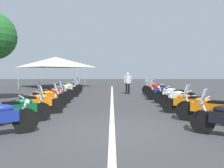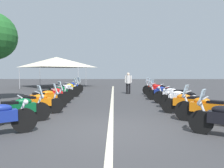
{
  "view_description": "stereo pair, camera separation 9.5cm",
  "coord_description": "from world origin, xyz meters",
  "px_view_note": "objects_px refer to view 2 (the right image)",
  "views": [
    {
      "loc": [
        -5.9,
        -0.0,
        1.68
      ],
      "look_at": [
        4.9,
        0.0,
        1.03
      ],
      "focal_mm": 34.09,
      "sensor_mm": 36.0,
      "label": 1
    },
    {
      "loc": [
        -5.9,
        -0.1,
        1.68
      ],
      "look_at": [
        4.9,
        0.0,
        1.03
      ],
      "focal_mm": 34.09,
      "sensor_mm": 36.0,
      "label": 2
    }
  ],
  "objects_px": {
    "motorcycle_left_row_3": "(44,98)",
    "bystander_1": "(128,82)",
    "motorcycle_right_row_5": "(163,93)",
    "traffic_cone_0": "(184,93)",
    "motorcycle_left_row_5": "(58,93)",
    "motorcycle_left_row_8": "(71,87)",
    "motorcycle_right_row_7": "(156,88)",
    "motorcycle_right_row_4": "(174,95)",
    "motorcycle_left_row_2": "(36,103)",
    "motorcycle_right_row_1": "(207,109)",
    "motorcycle_left_row_6": "(64,90)",
    "motorcycle_right_row_3": "(181,99)",
    "motorcycle_left_row_4": "(53,95)",
    "motorcycle_left_row_7": "(68,89)",
    "motorcycle_left_row_1": "(19,109)",
    "event_tent": "(56,62)",
    "motorcycle_right_row_2": "(188,103)",
    "motorcycle_right_row_6": "(159,90)"
  },
  "relations": [
    {
      "from": "motorcycle_left_row_5",
      "to": "motorcycle_left_row_8",
      "type": "xyz_separation_m",
      "value": [
        4.11,
        0.06,
        0.01
      ]
    },
    {
      "from": "motorcycle_right_row_1",
      "to": "motorcycle_left_row_4",
      "type": "bearing_deg",
      "value": 0.45
    },
    {
      "from": "motorcycle_left_row_5",
      "to": "bystander_1",
      "type": "height_order",
      "value": "bystander_1"
    },
    {
      "from": "motorcycle_left_row_5",
      "to": "motorcycle_left_row_8",
      "type": "height_order",
      "value": "motorcycle_left_row_8"
    },
    {
      "from": "motorcycle_left_row_4",
      "to": "event_tent",
      "type": "distance_m",
      "value": 12.51
    },
    {
      "from": "motorcycle_left_row_5",
      "to": "motorcycle_left_row_7",
      "type": "distance_m",
      "value": 2.87
    },
    {
      "from": "motorcycle_right_row_4",
      "to": "motorcycle_right_row_6",
      "type": "bearing_deg",
      "value": -61.21
    },
    {
      "from": "motorcycle_left_row_7",
      "to": "traffic_cone_0",
      "type": "height_order",
      "value": "motorcycle_left_row_7"
    },
    {
      "from": "motorcycle_right_row_5",
      "to": "traffic_cone_0",
      "type": "bearing_deg",
      "value": -111.19
    },
    {
      "from": "motorcycle_right_row_5",
      "to": "motorcycle_right_row_7",
      "type": "xyz_separation_m",
      "value": [
        2.79,
        -0.1,
        0.01
      ]
    },
    {
      "from": "motorcycle_right_row_6",
      "to": "motorcycle_right_row_2",
      "type": "bearing_deg",
      "value": 117.72
    },
    {
      "from": "motorcycle_left_row_3",
      "to": "traffic_cone_0",
      "type": "bearing_deg",
      "value": -1.48
    },
    {
      "from": "motorcycle_left_row_8",
      "to": "motorcycle_right_row_3",
      "type": "relative_size",
      "value": 0.93
    },
    {
      "from": "motorcycle_right_row_5",
      "to": "motorcycle_right_row_7",
      "type": "height_order",
      "value": "motorcycle_right_row_7"
    },
    {
      "from": "motorcycle_right_row_4",
      "to": "motorcycle_right_row_2",
      "type": "bearing_deg",
      "value": 111.51
    },
    {
      "from": "motorcycle_right_row_4",
      "to": "event_tent",
      "type": "xyz_separation_m",
      "value": [
        12.05,
        9.2,
        2.19
      ]
    },
    {
      "from": "motorcycle_right_row_5",
      "to": "motorcycle_left_row_6",
      "type": "bearing_deg",
      "value": 14.95
    },
    {
      "from": "motorcycle_right_row_3",
      "to": "traffic_cone_0",
      "type": "relative_size",
      "value": 3.08
    },
    {
      "from": "motorcycle_left_row_5",
      "to": "motorcycle_right_row_4",
      "type": "distance_m",
      "value": 6.41
    },
    {
      "from": "motorcycle_right_row_5",
      "to": "motorcycle_right_row_7",
      "type": "bearing_deg",
      "value": -63.25
    },
    {
      "from": "motorcycle_left_row_7",
      "to": "event_tent",
      "type": "height_order",
      "value": "event_tent"
    },
    {
      "from": "motorcycle_right_row_2",
      "to": "motorcycle_left_row_5",
      "type": "bearing_deg",
      "value": -3.66
    },
    {
      "from": "motorcycle_right_row_3",
      "to": "traffic_cone_0",
      "type": "xyz_separation_m",
      "value": [
        4.07,
        -1.48,
        -0.16
      ]
    },
    {
      "from": "motorcycle_left_row_8",
      "to": "motorcycle_right_row_2",
      "type": "xyz_separation_m",
      "value": [
        -8.06,
        -6.12,
        -0.02
      ]
    },
    {
      "from": "motorcycle_left_row_3",
      "to": "bystander_1",
      "type": "distance_m",
      "value": 7.62
    },
    {
      "from": "motorcycle_left_row_5",
      "to": "motorcycle_right_row_4",
      "type": "height_order",
      "value": "motorcycle_right_row_4"
    },
    {
      "from": "bystander_1",
      "to": "motorcycle_left_row_2",
      "type": "bearing_deg",
      "value": 163.78
    },
    {
      "from": "motorcycle_left_row_6",
      "to": "motorcycle_left_row_1",
      "type": "bearing_deg",
      "value": -113.49
    },
    {
      "from": "motorcycle_left_row_1",
      "to": "event_tent",
      "type": "height_order",
      "value": "event_tent"
    },
    {
      "from": "motorcycle_left_row_3",
      "to": "motorcycle_right_row_4",
      "type": "relative_size",
      "value": 0.97
    },
    {
      "from": "motorcycle_left_row_2",
      "to": "motorcycle_right_row_7",
      "type": "bearing_deg",
      "value": 24.49
    },
    {
      "from": "motorcycle_left_row_2",
      "to": "event_tent",
      "type": "height_order",
      "value": "event_tent"
    },
    {
      "from": "traffic_cone_0",
      "to": "motorcycle_right_row_6",
      "type": "bearing_deg",
      "value": 85.76
    },
    {
      "from": "motorcycle_left_row_6",
      "to": "motorcycle_right_row_5",
      "type": "xyz_separation_m",
      "value": [
        -1.49,
        -6.01,
        -0.02
      ]
    },
    {
      "from": "motorcycle_left_row_3",
      "to": "bystander_1",
      "type": "xyz_separation_m",
      "value": [
        6.37,
        -4.15,
        0.45
      ]
    },
    {
      "from": "motorcycle_left_row_5",
      "to": "motorcycle_right_row_2",
      "type": "bearing_deg",
      "value": -66.73
    },
    {
      "from": "motorcycle_left_row_6",
      "to": "motorcycle_right_row_1",
      "type": "height_order",
      "value": "motorcycle_right_row_1"
    },
    {
      "from": "motorcycle_right_row_7",
      "to": "traffic_cone_0",
      "type": "height_order",
      "value": "motorcycle_right_row_7"
    },
    {
      "from": "motorcycle_left_row_2",
      "to": "motorcycle_left_row_4",
      "type": "distance_m",
      "value": 2.7
    },
    {
      "from": "motorcycle_right_row_7",
      "to": "motorcycle_left_row_4",
      "type": "bearing_deg",
      "value": 68.33
    },
    {
      "from": "motorcycle_left_row_7",
      "to": "motorcycle_left_row_8",
      "type": "bearing_deg",
      "value": 59.54
    },
    {
      "from": "motorcycle_left_row_3",
      "to": "motorcycle_right_row_5",
      "type": "height_order",
      "value": "motorcycle_left_row_3"
    },
    {
      "from": "motorcycle_left_row_2",
      "to": "motorcycle_right_row_1",
      "type": "height_order",
      "value": "motorcycle_right_row_1"
    },
    {
      "from": "motorcycle_left_row_6",
      "to": "motorcycle_right_row_5",
      "type": "height_order",
      "value": "motorcycle_left_row_6"
    },
    {
      "from": "event_tent",
      "to": "motorcycle_left_row_1",
      "type": "bearing_deg",
      "value": -169.08
    },
    {
      "from": "motorcycle_left_row_8",
      "to": "motorcycle_left_row_1",
      "type": "bearing_deg",
      "value": -123.74
    },
    {
      "from": "motorcycle_left_row_3",
      "to": "motorcycle_right_row_1",
      "type": "relative_size",
      "value": 1.07
    },
    {
      "from": "motorcycle_left_row_1",
      "to": "motorcycle_left_row_4",
      "type": "bearing_deg",
      "value": 58.12
    },
    {
      "from": "motorcycle_right_row_3",
      "to": "motorcycle_left_row_4",
      "type": "bearing_deg",
      "value": 18.13
    },
    {
      "from": "motorcycle_left_row_5",
      "to": "event_tent",
      "type": "relative_size",
      "value": 0.29
    }
  ]
}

